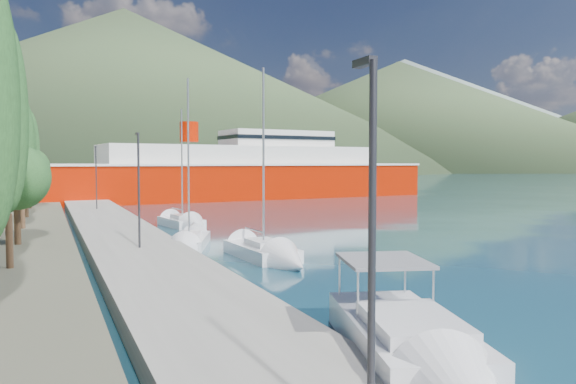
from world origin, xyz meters
name	(u,v)px	position (x,y,z in m)	size (l,w,h in m)	color
ground	(108,185)	(0.00, 120.00, 0.00)	(1400.00, 1400.00, 0.00)	#164054
quay	(112,228)	(-9.00, 26.00, 0.40)	(5.00, 88.00, 0.80)	gray
hills_far	(189,99)	(138.59, 618.73, 77.39)	(1480.00, 900.00, 180.00)	gray
hills_near	(214,101)	(98.04, 372.50, 49.18)	(1010.00, 520.00, 115.00)	#3A4E2E
tree_row	(24,154)	(-14.98, 32.01, 5.96)	(3.99, 63.76, 10.87)	#47301E
lamp_posts	(135,185)	(-9.00, 14.23, 4.08)	(0.15, 50.16, 6.06)	#2D2D33
motor_cruiser	(423,371)	(-5.69, -6.89, 0.54)	(5.09, 9.29, 3.29)	black
sailboat_near	(276,257)	(-2.46, 9.96, 0.31)	(2.76, 8.01, 11.34)	silver
sailboat_mid	(186,246)	(-5.86, 15.85, 0.28)	(4.70, 8.06, 11.28)	silver
sailboat_far	(189,225)	(-2.98, 27.14, 0.30)	(3.32, 7.44, 10.55)	silver
ferry	(243,174)	(13.41, 61.81, 3.53)	(59.30, 18.20, 11.59)	#A61500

